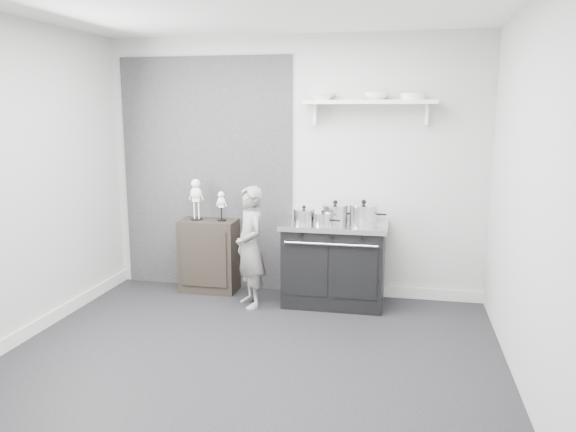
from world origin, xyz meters
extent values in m
plane|color=black|center=(0.00, 0.00, 0.00)|extent=(4.00, 4.00, 0.00)
cube|color=#B6B6B4|center=(0.00, 1.80, 1.35)|extent=(4.00, 0.02, 2.70)
cube|color=#B6B6B4|center=(0.00, -1.80, 1.35)|extent=(4.00, 0.02, 2.70)
cube|color=#B6B6B4|center=(-2.00, 0.00, 1.35)|extent=(0.02, 3.60, 2.70)
cube|color=#B6B6B4|center=(2.00, 0.00, 1.35)|extent=(0.02, 3.60, 2.70)
cube|color=silver|center=(0.00, 0.00, 2.70)|extent=(4.00, 3.60, 0.02)
cube|color=black|center=(-0.95, 1.79, 1.25)|extent=(1.90, 0.02, 2.50)
cube|color=silver|center=(1.00, 1.78, 0.06)|extent=(2.00, 0.03, 0.12)
cube|color=silver|center=(-1.98, 0.00, 0.06)|extent=(0.03, 3.60, 0.12)
cube|color=white|center=(0.80, 1.67, 2.02)|extent=(1.30, 0.26, 0.04)
cube|color=white|center=(0.25, 1.74, 1.90)|extent=(0.03, 0.12, 0.20)
cube|color=white|center=(1.35, 1.74, 1.90)|extent=(0.03, 0.12, 0.20)
cube|color=black|center=(0.50, 1.48, 0.40)|extent=(0.99, 0.59, 0.79)
cube|color=silver|center=(0.50, 1.48, 0.82)|extent=(1.05, 0.63, 0.05)
cube|color=black|center=(0.26, 1.18, 0.42)|extent=(0.42, 0.02, 0.51)
cube|color=black|center=(0.74, 1.18, 0.42)|extent=(0.42, 0.02, 0.51)
cylinder|color=silver|center=(0.50, 1.15, 0.69)|extent=(0.89, 0.02, 0.02)
cylinder|color=black|center=(0.20, 1.17, 0.77)|extent=(0.04, 0.03, 0.04)
cylinder|color=black|center=(0.50, 1.17, 0.77)|extent=(0.04, 0.03, 0.04)
cylinder|color=black|center=(0.80, 1.17, 0.77)|extent=(0.04, 0.03, 0.04)
cube|color=black|center=(-0.88, 1.61, 0.39)|extent=(0.60, 0.35, 0.78)
imported|color=slate|center=(-0.31, 1.22, 0.61)|extent=(0.49, 0.53, 1.21)
cylinder|color=silver|center=(0.20, 1.37, 0.91)|extent=(0.21, 0.21, 0.13)
cylinder|color=silver|center=(0.20, 1.37, 0.98)|extent=(0.21, 0.21, 0.01)
sphere|color=black|center=(0.20, 1.37, 1.00)|extent=(0.04, 0.04, 0.04)
cylinder|color=black|center=(0.35, 1.37, 0.91)|extent=(0.10, 0.02, 0.02)
cylinder|color=silver|center=(0.49, 1.59, 0.91)|extent=(0.26, 0.26, 0.15)
cylinder|color=silver|center=(0.49, 1.59, 0.99)|extent=(0.27, 0.27, 0.01)
sphere|color=black|center=(0.49, 1.59, 1.02)|extent=(0.05, 0.05, 0.05)
cylinder|color=black|center=(0.66, 1.59, 0.91)|extent=(0.10, 0.02, 0.02)
cylinder|color=silver|center=(0.77, 1.58, 0.92)|extent=(0.28, 0.28, 0.16)
cylinder|color=silver|center=(0.77, 1.58, 1.01)|extent=(0.29, 0.29, 0.02)
sphere|color=black|center=(0.77, 1.58, 1.04)|extent=(0.05, 0.05, 0.05)
cylinder|color=black|center=(0.95, 1.58, 0.92)|extent=(0.10, 0.02, 0.02)
cylinder|color=silver|center=(0.40, 1.31, 0.89)|extent=(0.16, 0.16, 0.11)
cylinder|color=silver|center=(0.40, 1.31, 0.95)|extent=(0.17, 0.17, 0.01)
sphere|color=black|center=(0.40, 1.31, 0.97)|extent=(0.03, 0.03, 0.03)
cylinder|color=black|center=(0.52, 1.31, 0.89)|extent=(0.10, 0.02, 0.02)
imported|color=white|center=(0.32, 1.67, 2.07)|extent=(0.28, 0.28, 0.07)
imported|color=white|center=(0.86, 1.67, 2.08)|extent=(0.23, 0.23, 0.07)
cylinder|color=white|center=(1.21, 1.67, 2.07)|extent=(0.23, 0.23, 0.06)
camera|label=1|loc=(1.15, -3.98, 1.94)|focal=35.00mm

